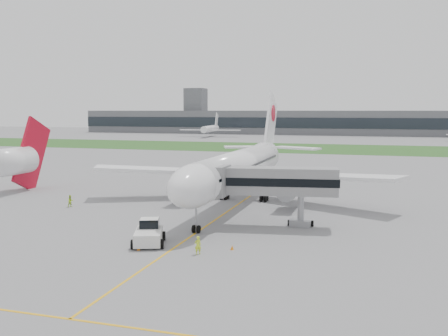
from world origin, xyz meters
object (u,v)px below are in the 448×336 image
(airliner, at_px, (241,166))
(ground_crew_near, at_px, (198,245))
(pushback_tug, at_px, (149,233))
(jet_bridge, at_px, (266,182))
(neighbor_aircraft, at_px, (12,161))

(airliner, xyz_separation_m, ground_crew_near, (3.11, -27.92, -4.75))
(airliner, distance_m, pushback_tug, 26.28)
(airliner, bearing_deg, jet_bridge, -64.09)
(airliner, relative_size, jet_bridge, 3.37)
(ground_crew_near, bearing_deg, airliner, -122.43)
(jet_bridge, relative_size, ground_crew_near, 8.80)
(ground_crew_near, xyz_separation_m, neighbor_aircraft, (-43.07, 25.82, 4.55))
(airliner, height_order, jet_bridge, airliner)
(airliner, bearing_deg, ground_crew_near, -83.65)
(airliner, distance_m, ground_crew_near, 28.50)
(jet_bridge, bearing_deg, ground_crew_near, -114.46)
(ground_crew_near, height_order, neighbor_aircraft, neighbor_aircraft)
(airliner, xyz_separation_m, neighbor_aircraft, (-39.96, -2.11, -0.20))
(airliner, relative_size, neighbor_aircraft, 3.21)
(jet_bridge, bearing_deg, neighbor_aircraft, 156.79)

